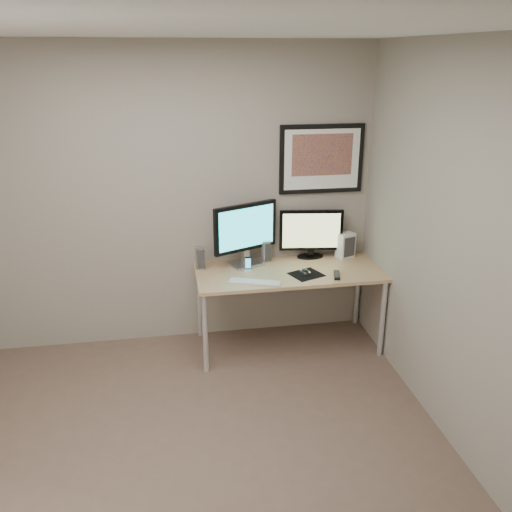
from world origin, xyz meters
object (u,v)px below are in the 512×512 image
at_px(desk, 289,277).
at_px(monitor_tv, 311,233).
at_px(keyboard, 255,282).
at_px(fan_unit, 345,245).
at_px(framed_art, 322,159).
at_px(monitor_large, 245,232).
at_px(speaker_right, 266,251).
at_px(phone_dock, 248,264).
at_px(speaker_left, 200,258).

height_order(desk, monitor_tv, monitor_tv).
xyz_separation_m(keyboard, fan_unit, (0.91, 0.45, 0.11)).
bearing_deg(fan_unit, framed_art, 134.54).
relative_size(monitor_large, fan_unit, 2.50).
xyz_separation_m(monitor_tv, keyboard, (-0.60, -0.49, -0.23)).
bearing_deg(speaker_right, keyboard, -130.92).
bearing_deg(desk, monitor_large, 152.18).
xyz_separation_m(phone_dock, keyboard, (0.01, -0.27, -0.06)).
bearing_deg(monitor_large, desk, -51.57).
height_order(monitor_tv, fan_unit, monitor_tv).
height_order(speaker_right, phone_dock, speaker_right).
height_order(desk, fan_unit, fan_unit).
bearing_deg(fan_unit, keyboard, -174.94).
distance_m(monitor_tv, phone_dock, 0.67).
distance_m(desk, phone_dock, 0.37).
height_order(speaker_left, speaker_right, speaker_left).
bearing_deg(desk, phone_dock, 172.24).
distance_m(monitor_large, speaker_right, 0.29).
bearing_deg(keyboard, speaker_right, 89.79).
relative_size(phone_dock, fan_unit, 0.56).
height_order(phone_dock, fan_unit, fan_unit).
bearing_deg(speaker_right, desk, -77.04).
height_order(monitor_large, speaker_right, monitor_large).
xyz_separation_m(framed_art, speaker_right, (-0.51, -0.09, -0.79)).
height_order(speaker_right, fan_unit, fan_unit).
bearing_deg(speaker_left, framed_art, -2.80).
distance_m(monitor_tv, speaker_right, 0.45).
height_order(desk, speaker_left, speaker_left).
relative_size(framed_art, fan_unit, 3.26).
relative_size(monitor_large, keyboard, 1.34).
xyz_separation_m(desk, speaker_left, (-0.75, 0.16, 0.17)).
distance_m(monitor_large, keyboard, 0.50).
distance_m(phone_dock, fan_unit, 0.95).
relative_size(keyboard, fan_unit, 1.87).
height_order(framed_art, speaker_right, framed_art).
distance_m(speaker_left, keyboard, 0.57).
bearing_deg(monitor_tv, keyboard, -132.81).
height_order(monitor_large, fan_unit, monitor_large).
bearing_deg(monitor_large, monitor_tv, -15.51).
bearing_deg(fan_unit, speaker_right, 157.71).
xyz_separation_m(framed_art, speaker_left, (-1.10, -0.17, -0.79)).
bearing_deg(speaker_left, monitor_tv, -5.35).
bearing_deg(monitor_tv, speaker_left, -166.19).
distance_m(speaker_right, fan_unit, 0.74).
height_order(monitor_tv, phone_dock, monitor_tv).
bearing_deg(phone_dock, monitor_large, 99.20).
height_order(framed_art, monitor_large, framed_art).
height_order(desk, framed_art, framed_art).
height_order(monitor_large, phone_dock, monitor_large).
relative_size(monitor_large, monitor_tv, 1.01).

